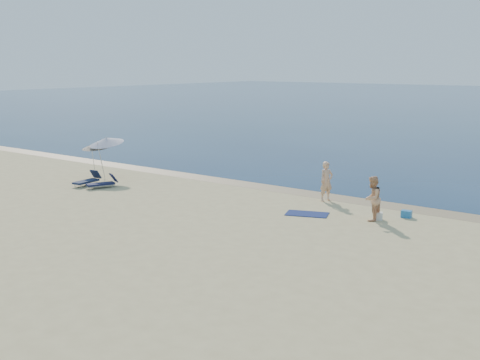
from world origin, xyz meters
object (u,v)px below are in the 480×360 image
object	(u,v)px
person_left	(326,181)
person_right	(372,199)
blue_cooler	(406,214)
umbrella_near	(106,141)

from	to	relation	value
person_left	person_right	distance (m)	3.92
person_left	blue_cooler	size ratio (longest dim) A/B	4.47
person_right	umbrella_near	xyz separation A→B (m)	(-16.26, -0.33, 1.23)
person_left	blue_cooler	distance (m)	4.44
person_left	umbrella_near	size ratio (longest dim) A/B	0.74
person_left	umbrella_near	bearing A→B (deg)	125.80
person_left	person_right	xyz separation A→B (m)	(3.33, -2.08, -0.01)
blue_cooler	umbrella_near	xyz separation A→B (m)	(-17.24, -1.71, 2.03)
person_left	blue_cooler	world-z (taller)	person_left
person_right	blue_cooler	xyz separation A→B (m)	(0.98, 1.38, -0.80)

